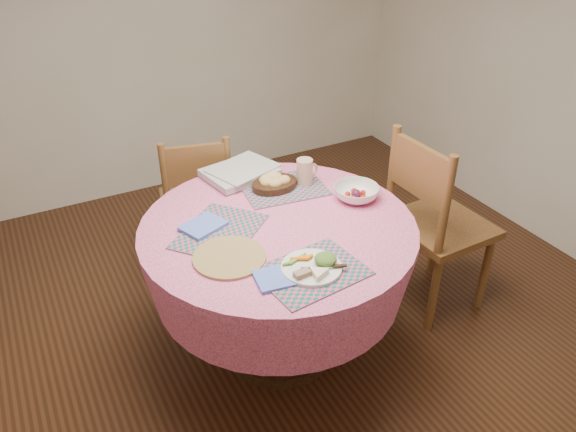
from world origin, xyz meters
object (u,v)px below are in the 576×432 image
dining_table (278,260)px  latte_mug (305,171)px  wicker_trivet (229,257)px  fruit_bowl (356,193)px  chair_back (197,200)px  dinner_plate (314,266)px  chair_right (434,221)px  bread_bowl (274,182)px

dining_table → latte_mug: 0.48m
wicker_trivet → fruit_bowl: 0.74m
wicker_trivet → latte_mug: bearing=35.0°
chair_back → dinner_plate: bearing=106.2°
chair_right → chair_back: size_ratio=1.15×
dining_table → fruit_bowl: bearing=3.5°
dining_table → latte_mug: latte_mug is taller
dining_table → chair_back: chair_back is taller
wicker_trivet → bread_bowl: (0.42, 0.44, 0.03)m
dinner_plate → latte_mug: (0.32, 0.64, 0.05)m
chair_right → fruit_bowl: (-0.45, 0.08, 0.25)m
wicker_trivet → fruit_bowl: bearing=12.5°
chair_back → bread_bowl: (0.22, -0.55, 0.32)m
chair_right → latte_mug: size_ratio=7.95×
chair_right → wicker_trivet: 1.20m
dining_table → chair_right: bearing=-3.2°
latte_mug → fruit_bowl: latte_mug is taller
bread_bowl → fruit_bowl: bread_bowl is taller
chair_right → fruit_bowl: 0.52m
chair_right → latte_mug: chair_right is taller
dining_table → latte_mug: size_ratio=9.61×
chair_right → bread_bowl: 0.87m
dining_table → chair_right: size_ratio=1.21×
wicker_trivet → bread_bowl: bread_bowl is taller
chair_right → wicker_trivet: size_ratio=3.42×
wicker_trivet → latte_mug: latte_mug is taller
latte_mug → fruit_bowl: size_ratio=0.50×
wicker_trivet → chair_back: bearing=78.4°
dining_table → bread_bowl: bread_bowl is taller
chair_back → chair_right: bearing=150.6°
dinner_plate → fruit_bowl: bearing=40.2°
dinner_plate → latte_mug: 0.72m
dining_table → latte_mug: bearing=43.1°
dinner_plate → fruit_bowl: fruit_bowl is taller
dining_table → wicker_trivet: bearing=-155.3°
dinner_plate → dining_table: bearing=85.4°
bread_bowl → latte_mug: (0.16, -0.03, 0.03)m
latte_mug → dinner_plate: bearing=-116.7°
chair_back → dinner_plate: chair_back is taller
dinner_plate → wicker_trivet: bearing=138.6°
chair_back → bread_bowl: chair_back is taller
dinner_plate → bread_bowl: bearing=76.3°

